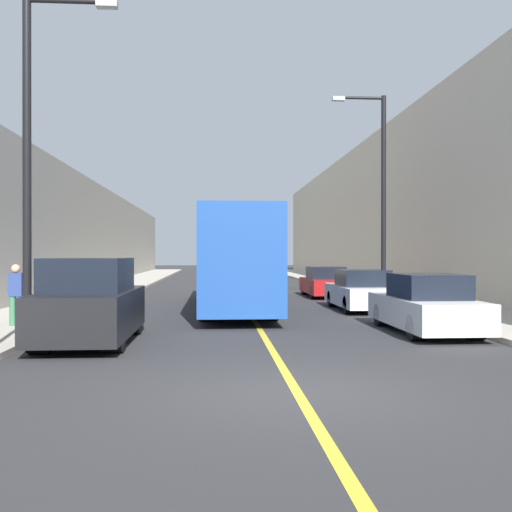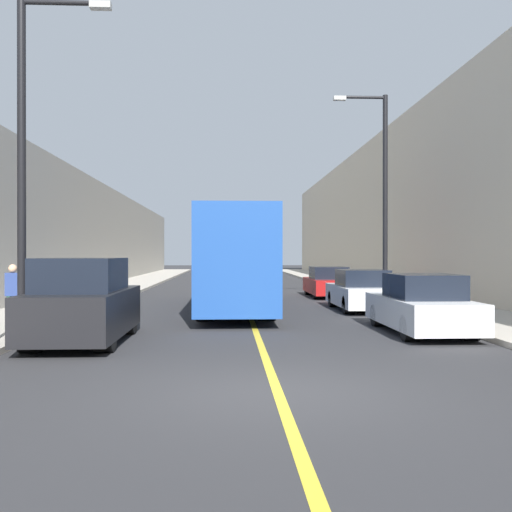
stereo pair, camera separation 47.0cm
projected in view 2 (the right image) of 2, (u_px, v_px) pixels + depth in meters
name	position (u px, v px, depth m)	size (l,w,h in m)	color
ground_plane	(278.00, 393.00, 8.80)	(200.00, 200.00, 0.00)	#2D2D30
sidewalk_left	(131.00, 285.00, 38.43)	(3.30, 72.00, 0.14)	#B2AA9E
sidewalk_right	(345.00, 284.00, 39.09)	(3.30, 72.00, 0.14)	#B2AA9E
building_row_left	(73.00, 235.00, 38.25)	(4.00, 72.00, 6.53)	gray
building_row_right	(401.00, 212.00, 39.25)	(4.00, 72.00, 9.54)	beige
road_center_line	(239.00, 285.00, 38.76)	(0.16, 72.00, 0.01)	gold
bus	(234.00, 259.00, 22.18)	(2.42, 12.65, 3.46)	#1E4793
parked_suv_left	(83.00, 304.00, 13.69)	(1.91, 4.55, 1.95)	black
car_right_near	(421.00, 306.00, 15.40)	(1.78, 4.68, 1.53)	silver
car_right_mid	(361.00, 292.00, 21.67)	(1.84, 4.56, 1.48)	silver
car_right_far	(328.00, 283.00, 28.42)	(1.80, 4.56, 1.44)	maroon
street_lamp_left	(29.00, 146.00, 14.16)	(2.21, 0.24, 7.97)	black
street_lamp_right	(381.00, 186.00, 24.11)	(2.21, 0.24, 8.31)	black
pedestrian	(13.00, 294.00, 15.96)	(0.36, 0.23, 1.63)	#336B47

